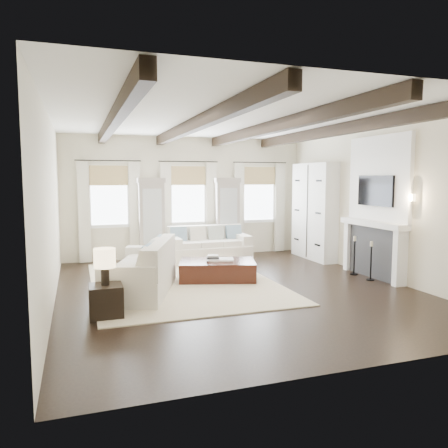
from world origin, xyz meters
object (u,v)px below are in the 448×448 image
object	(u,v)px
side_table_back	(146,249)
sofa_left	(144,272)
side_table_front	(106,301)
sofa_back	(208,247)
ottoman	(217,270)

from	to	relation	value
side_table_back	sofa_left	bearing A→B (deg)	-99.18
sofa_left	side_table_back	size ratio (longest dim) A/B	4.44
sofa_left	side_table_back	xyz separation A→B (m)	(0.55, 3.38, -0.11)
side_table_front	sofa_left	bearing A→B (deg)	58.07
sofa_back	side_table_front	distance (m)	4.78
sofa_left	side_table_front	distance (m)	1.46
ottoman	side_table_back	bearing A→B (deg)	127.10
side_table_back	ottoman	bearing A→B (deg)	-69.69
sofa_back	ottoman	world-z (taller)	sofa_back
ottoman	side_table_front	bearing A→B (deg)	-126.21
ottoman	side_table_back	distance (m)	3.02
sofa_left	side_table_back	distance (m)	3.43
sofa_back	sofa_left	size ratio (longest dim) A/B	0.84
sofa_back	sofa_left	bearing A→B (deg)	-127.35
side_table_front	sofa_back	bearing A→B (deg)	54.29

